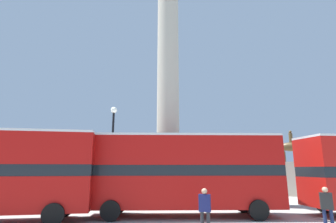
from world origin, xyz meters
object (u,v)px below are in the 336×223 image
at_px(street_lamp, 112,153).
at_px(monument_column, 168,99).
at_px(bus_c, 183,171).
at_px(equestrian_statue, 295,176).
at_px(pedestrian_by_plinth, 327,206).
at_px(pedestrian_near_lamp, 205,208).

bearing_deg(street_lamp, monument_column, 43.04).
relative_size(bus_c, equestrian_statue, 1.69).
bearing_deg(street_lamp, equestrian_statue, 25.00).
bearing_deg(pedestrian_by_plinth, pedestrian_near_lamp, -154.11).
bearing_deg(pedestrian_near_lamp, monument_column, -60.55).
bearing_deg(equestrian_statue, pedestrian_by_plinth, -86.54).
relative_size(monument_column, pedestrian_near_lamp, 14.46).
bearing_deg(bus_c, pedestrian_by_plinth, -32.28).
height_order(pedestrian_near_lamp, pedestrian_by_plinth, pedestrian_by_plinth).
bearing_deg(pedestrian_near_lamp, bus_c, -59.90).
relative_size(equestrian_statue, pedestrian_by_plinth, 3.57).
relative_size(monument_column, street_lamp, 3.93).
height_order(bus_c, street_lamp, street_lamp).
xyz_separation_m(bus_c, street_lamp, (-4.11, 2.02, 1.04)).
distance_m(equestrian_statue, pedestrian_near_lamp, 18.86).
relative_size(bus_c, street_lamp, 1.67).
bearing_deg(street_lamp, bus_c, -26.17).
bearing_deg(bus_c, equestrian_statue, 42.93).
height_order(monument_column, pedestrian_by_plinth, monument_column).
xyz_separation_m(monument_column, pedestrian_near_lamp, (0.32, -9.75, -7.07)).
xyz_separation_m(pedestrian_near_lamp, pedestrian_by_plinth, (5.19, -0.10, 0.02)).
distance_m(bus_c, pedestrian_by_plinth, 6.92).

